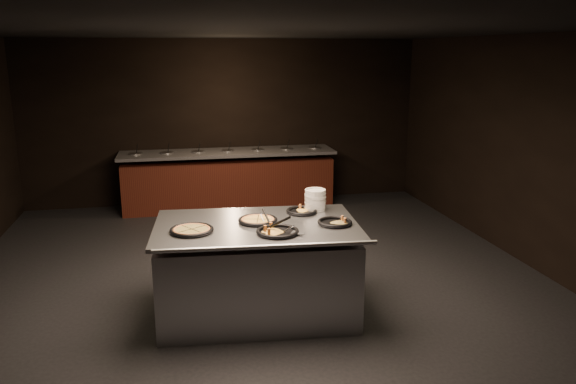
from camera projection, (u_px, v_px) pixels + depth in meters
name	position (u px, v px, depth m)	size (l,w,h in m)	color
room	(258.00, 166.00, 6.21)	(7.02, 8.02, 2.92)	black
salad_bar	(229.00, 183.00, 9.84)	(3.70, 0.83, 1.18)	#522113
serving_counter	(257.00, 272.00, 5.80)	(2.14, 1.46, 0.99)	#B9BBC0
plate_stack	(315.00, 200.00, 6.15)	(0.23, 0.23, 0.23)	silver
pan_veggie_whole	(192.00, 230.00, 5.42)	(0.42, 0.42, 0.04)	black
pan_cheese_whole	(258.00, 220.00, 5.74)	(0.40, 0.40, 0.04)	black
pan_cheese_slices_a	(302.00, 211.00, 6.07)	(0.33, 0.33, 0.04)	black
pan_cheese_slices_b	(278.00, 232.00, 5.38)	(0.41, 0.41, 0.04)	black
pan_veggie_slices	(335.00, 222.00, 5.67)	(0.35, 0.35, 0.04)	black
server_left	(264.00, 217.00, 5.66)	(0.14, 0.31, 0.15)	#B9BBC0
server_right	(285.00, 225.00, 5.35)	(0.34, 0.23, 0.18)	#B9BBC0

